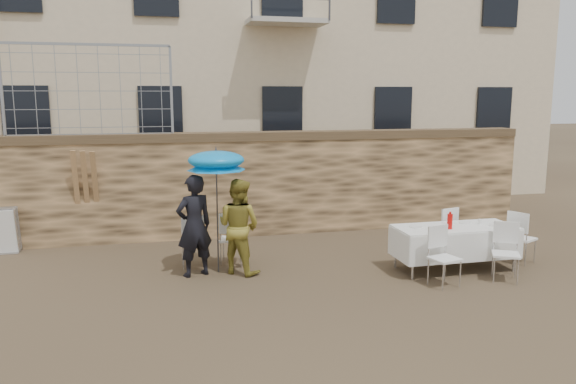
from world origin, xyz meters
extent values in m
plane|color=brown|center=(0.00, 0.00, 0.00)|extent=(80.00, 80.00, 0.00)
cube|color=olive|center=(0.00, 5.00, 1.10)|extent=(13.00, 0.50, 2.20)
imported|color=black|center=(-1.18, 2.35, 0.86)|extent=(0.74, 0.61, 1.73)
imported|color=gold|center=(-0.43, 2.35, 0.82)|extent=(1.00, 0.99, 1.63)
cylinder|color=#3F3F44|center=(-0.78, 2.45, 0.89)|extent=(0.03, 0.03, 1.78)
cone|color=#0981D0|center=(-0.78, 2.45, 1.89)|extent=(0.99, 0.99, 0.22)
cube|color=white|center=(3.26, 1.64, 0.75)|extent=(2.10, 0.85, 0.05)
cylinder|color=silver|center=(2.31, 1.30, 0.37)|extent=(0.04, 0.04, 0.74)
cylinder|color=silver|center=(4.21, 1.30, 0.37)|extent=(0.04, 0.04, 0.74)
cylinder|color=silver|center=(2.31, 1.99, 0.37)|extent=(0.04, 0.04, 0.74)
cylinder|color=silver|center=(4.21, 1.99, 0.37)|extent=(0.04, 0.04, 0.74)
cylinder|color=red|center=(3.06, 1.49, 0.91)|extent=(0.09, 0.09, 0.26)
camera|label=1|loc=(-1.75, -6.91, 3.02)|focal=35.00mm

